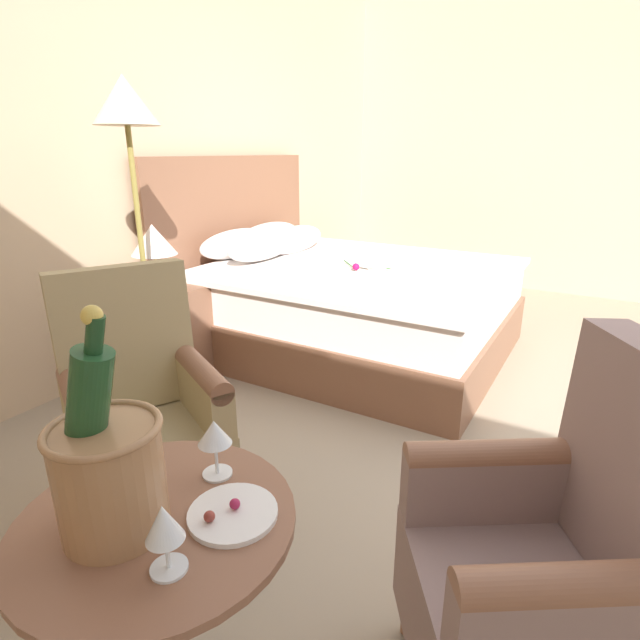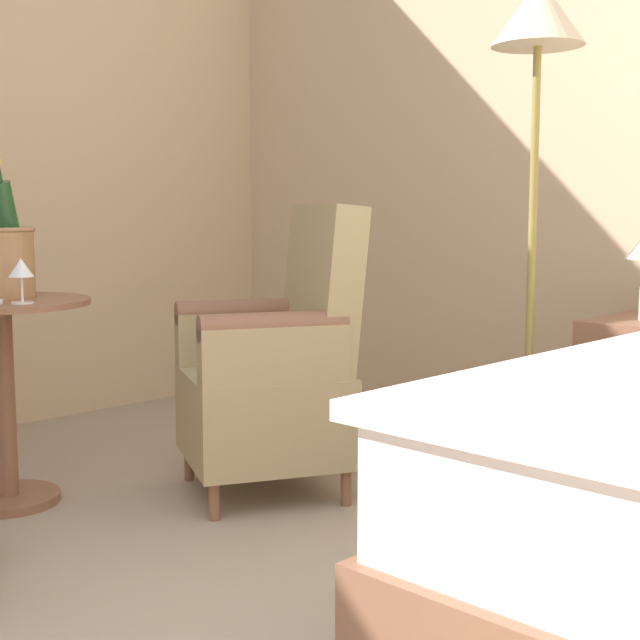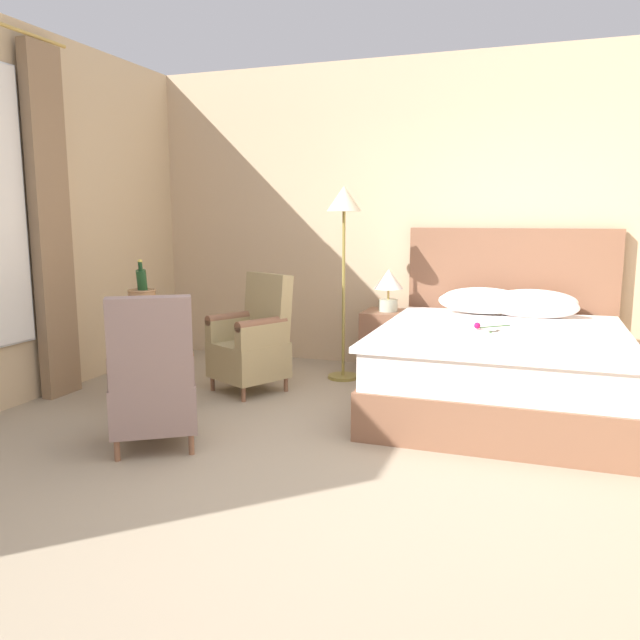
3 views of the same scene
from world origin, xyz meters
name	(u,v)px [view 1 (image 1 of 3)]	position (x,y,z in m)	size (l,w,h in m)	color
ground_plane	(598,446)	(0.00, 0.00, 0.00)	(7.61, 7.61, 0.00)	tan
wall_headboard_side	(161,140)	(0.00, 2.91, 1.49)	(6.23, 0.12, 2.97)	#D0B28C
bed	(341,299)	(0.56, 1.78, 0.37)	(1.86, 2.20, 1.38)	brown
nightstand	(163,334)	(-0.51, 2.50, 0.30)	(0.47, 0.47, 0.61)	brown
bedside_lamp	(154,248)	(-0.51, 2.50, 0.86)	(0.28, 0.28, 0.40)	#B0BCA6
floor_lamp_brass	(129,143)	(-0.86, 2.19, 1.45)	(0.31, 0.31, 1.76)	olive
side_table_round	(168,614)	(-2.03, 0.84, 0.43)	(0.58, 0.58, 0.69)	brown
champagne_bucket	(107,465)	(-2.09, 0.88, 0.84)	(0.22, 0.22, 0.47)	#9F724B
wine_glass_near_bucket	(164,526)	(-2.12, 0.71, 0.79)	(0.07, 0.07, 0.14)	white
wine_glass_near_edge	(215,436)	(-1.86, 0.82, 0.80)	(0.08, 0.08, 0.14)	white
snack_plate	(232,513)	(-1.95, 0.70, 0.70)	(0.19, 0.19, 0.04)	white
armchair_by_window	(144,421)	(-1.48, 1.56, 0.43)	(0.72, 0.74, 1.01)	brown
armchair_facing_bed	(549,576)	(-1.50, 0.11, 0.44)	(0.74, 0.75, 1.01)	brown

